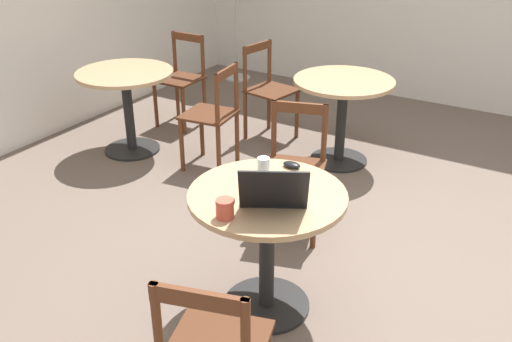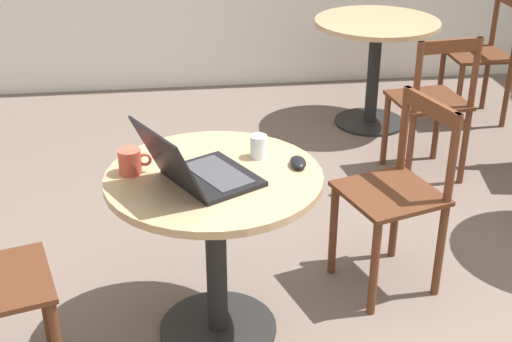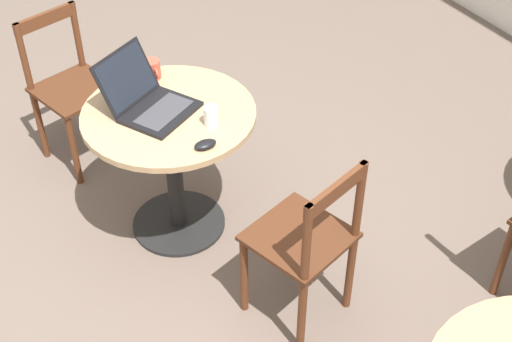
{
  "view_description": "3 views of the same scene",
  "coord_description": "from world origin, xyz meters",
  "px_view_note": "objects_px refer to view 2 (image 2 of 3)",
  "views": [
    {
      "loc": [
        -2.72,
        -0.96,
        2.08
      ],
      "look_at": [
        -0.38,
        0.46,
        0.7
      ],
      "focal_mm": 40.0,
      "sensor_mm": 36.0,
      "label": 1
    },
    {
      "loc": [
        -0.7,
        -2.04,
        1.89
      ],
      "look_at": [
        -0.39,
        0.52,
        0.59
      ],
      "focal_mm": 50.0,
      "sensor_mm": 36.0,
      "label": 2
    },
    {
      "loc": [
        1.93,
        -0.67,
        2.59
      ],
      "look_at": [
        -0.2,
        0.52,
        0.53
      ],
      "focal_mm": 50.0,
      "sensor_mm": 36.0,
      "label": 3
    }
  ],
  "objects_px": {
    "chair_far_front": "(431,106)",
    "chair_far_right": "(483,57)",
    "cafe_table_far": "(375,47)",
    "mug": "(131,161)",
    "cafe_table_near": "(215,217)",
    "chair_near_right": "(397,195)",
    "laptop": "(199,171)",
    "drinking_glass": "(258,146)",
    "mouse": "(298,162)"
  },
  "relations": [
    {
      "from": "laptop",
      "to": "mug",
      "type": "distance_m",
      "value": 0.27
    },
    {
      "from": "cafe_table_far",
      "to": "mug",
      "type": "xyz_separation_m",
      "value": [
        -1.48,
        -1.99,
        0.23
      ]
    },
    {
      "from": "cafe_table_far",
      "to": "chair_far_right",
      "type": "relative_size",
      "value": 0.94
    },
    {
      "from": "cafe_table_far",
      "to": "mouse",
      "type": "relative_size",
      "value": 8.01
    },
    {
      "from": "cafe_table_near",
      "to": "cafe_table_far",
      "type": "bearing_deg",
      "value": 59.95
    },
    {
      "from": "chair_far_front",
      "to": "mug",
      "type": "xyz_separation_m",
      "value": [
        -1.58,
        -1.19,
        0.32
      ]
    },
    {
      "from": "chair_far_right",
      "to": "chair_far_front",
      "type": "bearing_deg",
      "value": -128.28
    },
    {
      "from": "chair_far_right",
      "to": "drinking_glass",
      "type": "xyz_separation_m",
      "value": [
        -1.75,
        -1.92,
        0.32
      ]
    },
    {
      "from": "mouse",
      "to": "mug",
      "type": "height_order",
      "value": "mug"
    },
    {
      "from": "cafe_table_far",
      "to": "laptop",
      "type": "distance_m",
      "value": 2.46
    },
    {
      "from": "cafe_table_far",
      "to": "chair_far_right",
      "type": "bearing_deg",
      "value": 0.36
    },
    {
      "from": "chair_far_front",
      "to": "chair_far_right",
      "type": "bearing_deg",
      "value": 51.72
    },
    {
      "from": "chair_far_front",
      "to": "cafe_table_near",
      "type": "bearing_deg",
      "value": -136.08
    },
    {
      "from": "laptop",
      "to": "drinking_glass",
      "type": "height_order",
      "value": "laptop"
    },
    {
      "from": "cafe_table_near",
      "to": "mouse",
      "type": "xyz_separation_m",
      "value": [
        0.32,
        0.03,
        0.19
      ]
    },
    {
      "from": "laptop",
      "to": "drinking_glass",
      "type": "relative_size",
      "value": 5.36
    },
    {
      "from": "laptop",
      "to": "mouse",
      "type": "xyz_separation_m",
      "value": [
        0.37,
        0.1,
        -0.04
      ]
    },
    {
      "from": "chair_far_right",
      "to": "mouse",
      "type": "xyz_separation_m",
      "value": [
        -1.61,
        -2.02,
        0.29
      ]
    },
    {
      "from": "cafe_table_near",
      "to": "mug",
      "type": "xyz_separation_m",
      "value": [
        -0.3,
        0.05,
        0.23
      ]
    },
    {
      "from": "chair_near_right",
      "to": "mouse",
      "type": "bearing_deg",
      "value": -155.0
    },
    {
      "from": "cafe_table_far",
      "to": "chair_near_right",
      "type": "height_order",
      "value": "chair_near_right"
    },
    {
      "from": "mouse",
      "to": "chair_far_front",
      "type": "bearing_deg",
      "value": 51.22
    },
    {
      "from": "chair_far_front",
      "to": "mouse",
      "type": "distance_m",
      "value": 1.57
    },
    {
      "from": "chair_near_right",
      "to": "laptop",
      "type": "xyz_separation_m",
      "value": [
        -0.85,
        -0.32,
        0.32
      ]
    },
    {
      "from": "mouse",
      "to": "cafe_table_near",
      "type": "bearing_deg",
      "value": -174.31
    },
    {
      "from": "cafe_table_near",
      "to": "drinking_glass",
      "type": "height_order",
      "value": "drinking_glass"
    },
    {
      "from": "chair_near_right",
      "to": "chair_far_right",
      "type": "distance_m",
      "value": 2.13
    },
    {
      "from": "chair_near_right",
      "to": "drinking_glass",
      "type": "relative_size",
      "value": 9.59
    },
    {
      "from": "mouse",
      "to": "mug",
      "type": "relative_size",
      "value": 0.82
    },
    {
      "from": "cafe_table_near",
      "to": "chair_far_right",
      "type": "height_order",
      "value": "chair_far_right"
    },
    {
      "from": "chair_far_front",
      "to": "drinking_glass",
      "type": "xyz_separation_m",
      "value": [
        -1.11,
        -1.11,
        0.32
      ]
    },
    {
      "from": "cafe_table_near",
      "to": "chair_far_front",
      "type": "distance_m",
      "value": 1.79
    },
    {
      "from": "chair_far_right",
      "to": "laptop",
      "type": "distance_m",
      "value": 2.92
    },
    {
      "from": "chair_near_right",
      "to": "mug",
      "type": "distance_m",
      "value": 1.15
    },
    {
      "from": "mouse",
      "to": "laptop",
      "type": "bearing_deg",
      "value": -165.4
    },
    {
      "from": "cafe_table_near",
      "to": "mug",
      "type": "relative_size",
      "value": 6.56
    },
    {
      "from": "chair_near_right",
      "to": "chair_far_front",
      "type": "distance_m",
      "value": 1.1
    },
    {
      "from": "chair_far_front",
      "to": "laptop",
      "type": "distance_m",
      "value": 1.9
    },
    {
      "from": "cafe_table_far",
      "to": "chair_far_front",
      "type": "height_order",
      "value": "chair_far_front"
    },
    {
      "from": "cafe_table_near",
      "to": "laptop",
      "type": "bearing_deg",
      "value": -130.27
    },
    {
      "from": "chair_far_front",
      "to": "chair_near_right",
      "type": "bearing_deg",
      "value": -116.67
    },
    {
      "from": "mouse",
      "to": "drinking_glass",
      "type": "relative_size",
      "value": 1.13
    },
    {
      "from": "chair_near_right",
      "to": "mouse",
      "type": "height_order",
      "value": "chair_near_right"
    },
    {
      "from": "laptop",
      "to": "drinking_glass",
      "type": "xyz_separation_m",
      "value": [
        0.24,
        0.19,
        -0.01
      ]
    },
    {
      "from": "cafe_table_far",
      "to": "chair_far_front",
      "type": "bearing_deg",
      "value": -82.83
    },
    {
      "from": "chair_near_right",
      "to": "chair_far_right",
      "type": "height_order",
      "value": "same"
    },
    {
      "from": "laptop",
      "to": "mug",
      "type": "relative_size",
      "value": 3.89
    },
    {
      "from": "cafe_table_far",
      "to": "mouse",
      "type": "bearing_deg",
      "value": -113.3
    },
    {
      "from": "cafe_table_far",
      "to": "chair_near_right",
      "type": "bearing_deg",
      "value": -102.37
    },
    {
      "from": "chair_far_front",
      "to": "drinking_glass",
      "type": "height_order",
      "value": "chair_far_front"
    }
  ]
}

